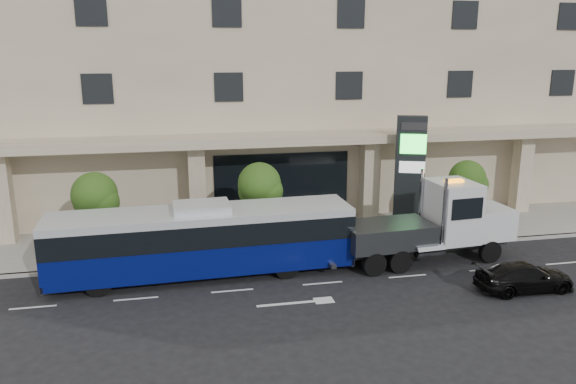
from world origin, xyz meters
The scene contains 11 objects.
ground centered at (0.00, 0.00, 0.00)m, with size 120.00×120.00×0.00m, color black.
sidewalk centered at (0.00, 5.00, 0.07)m, with size 120.00×6.00×0.15m, color gray.
curb centered at (0.00, 2.00, 0.07)m, with size 120.00×0.30×0.15m, color gray.
convention_center centered at (0.00, 15.42, 9.97)m, with size 60.00×17.60×20.00m.
tree_left centered at (-9.97, 3.59, 3.11)m, with size 2.27×2.20×4.22m.
tree_mid centered at (-1.97, 3.59, 3.26)m, with size 2.28×2.20×4.38m.
tree_right centered at (9.53, 3.59, 3.04)m, with size 2.10×2.00×4.04m.
city_bus centered at (-5.08, 0.46, 1.74)m, with size 13.60×3.32×3.42m.
tow_truck centered at (6.07, 0.20, 1.80)m, with size 9.64×2.95×4.37m.
black_sedan centered at (8.26, -3.90, 0.62)m, with size 1.73×4.24×1.23m, color black.
signage_pylon centered at (6.57, 4.64, 3.40)m, with size 1.69×1.08×6.41m.
Camera 1 is at (-6.10, -23.76, 10.02)m, focal length 35.00 mm.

